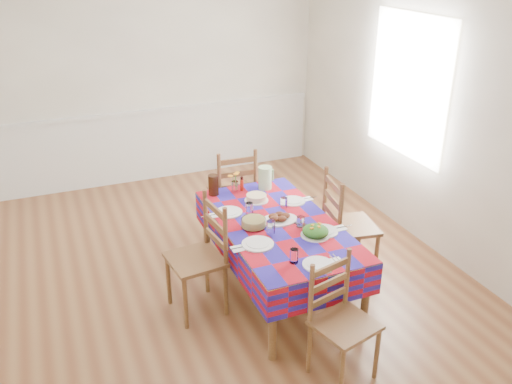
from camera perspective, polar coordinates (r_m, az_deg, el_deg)
room at (r=4.44m, az=-5.81°, el=5.70°), size 4.58×5.08×2.78m
wainscot at (r=7.01m, az=-11.46°, el=5.06°), size 4.41×0.06×0.92m
window_right at (r=5.66m, az=15.69°, el=10.66°), size 0.00×1.40×1.40m
dining_table at (r=4.55m, az=2.28°, el=-4.06°), size 0.92×1.72×0.67m
setting_near_head at (r=3.97m, az=5.70°, el=-7.26°), size 0.37×0.25×0.11m
setting_left_near at (r=4.24m, az=0.62°, el=-4.87°), size 0.46×0.27×0.12m
setting_left_far at (r=4.65m, az=-2.17°, el=-2.02°), size 0.43×0.26×0.11m
setting_right_near at (r=4.41m, az=6.30°, el=-3.79°), size 0.45×0.26×0.12m
setting_right_far at (r=4.83m, az=3.65°, el=-1.02°), size 0.41×0.24×0.11m
meat_platter at (r=4.54m, az=2.43°, el=-2.77°), size 0.32×0.23×0.06m
salad_platter at (r=4.33m, az=6.28°, el=-4.16°), size 0.23×0.23×0.10m
pasta_bowl at (r=4.44m, az=-0.26°, el=-3.25°), size 0.20×0.20×0.07m
cake at (r=4.88m, az=0.04°, el=-0.63°), size 0.22×0.22×0.06m
serving_utensils at (r=4.50m, az=4.80°, el=-3.38°), size 0.13×0.29×0.01m
flower_vase at (r=5.05m, az=-2.25°, el=0.90°), size 0.12×0.10×0.20m
hot_sauce at (r=5.07m, az=-1.50°, el=0.90°), size 0.03×0.03×0.14m
green_pitcher at (r=5.10m, az=0.95°, el=1.51°), size 0.13×0.13×0.22m
tea_pitcher at (r=4.99m, az=-4.50°, el=0.75°), size 0.10×0.10×0.19m
name_card at (r=3.89m, az=7.41°, el=-8.34°), size 0.08×0.02×0.02m
chair_near at (r=3.84m, az=8.91°, el=-13.30°), size 0.48×0.46×0.89m
chair_far at (r=5.49m, az=-2.37°, el=-0.13°), size 0.45×0.43×0.98m
chair_left at (r=4.41m, az=-5.87°, el=-6.91°), size 0.46×0.48×0.98m
chair_right at (r=4.90m, az=9.47°, el=-3.57°), size 0.49×0.50×1.00m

